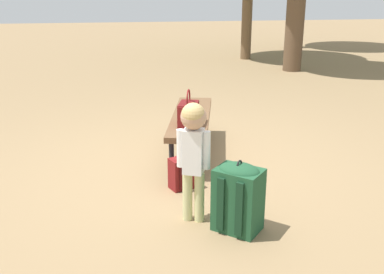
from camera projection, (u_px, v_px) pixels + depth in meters
name	position (u px, v px, depth m)	size (l,w,h in m)	color
ground_plane	(183.00, 169.00, 4.62)	(40.00, 40.00, 0.00)	#8C704C
park_bench	(191.00, 120.00, 4.94)	(1.65, 0.75, 0.45)	brown
handbag	(188.00, 113.00, 4.54)	(0.36, 0.27, 0.37)	maroon
child_standing	(193.00, 144.00, 3.41)	(0.20, 0.25, 0.98)	#CCCC8C
backpack_large	(238.00, 196.00, 3.39)	(0.41, 0.42, 0.58)	#1E4C2D
backpack_small	(181.00, 171.00, 4.14)	(0.22, 0.24, 0.34)	maroon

